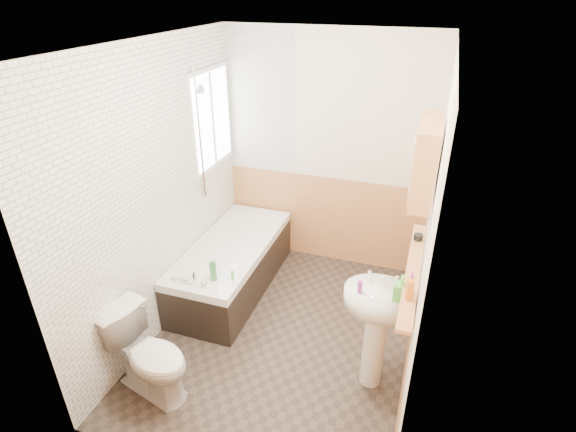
{
  "coord_description": "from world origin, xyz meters",
  "views": [
    {
      "loc": [
        1.04,
        -2.93,
        2.87
      ],
      "look_at": [
        0.0,
        0.15,
        1.15
      ],
      "focal_mm": 28.0,
      "sensor_mm": 36.0,
      "label": 1
    }
  ],
  "objects_px": {
    "sink": "(377,319)",
    "pine_shelf": "(413,270)",
    "bathtub": "(233,265)",
    "medicine_cabinet": "(426,161)",
    "toilet": "(149,355)"
  },
  "relations": [
    {
      "from": "toilet",
      "to": "sink",
      "type": "distance_m",
      "value": 1.74
    },
    {
      "from": "toilet",
      "to": "medicine_cabinet",
      "type": "xyz_separation_m",
      "value": [
        1.77,
        0.83,
        1.48
      ]
    },
    {
      "from": "bathtub",
      "to": "medicine_cabinet",
      "type": "height_order",
      "value": "medicine_cabinet"
    },
    {
      "from": "bathtub",
      "to": "sink",
      "type": "xyz_separation_m",
      "value": [
        1.57,
        -0.79,
        0.36
      ]
    },
    {
      "from": "bathtub",
      "to": "toilet",
      "type": "distance_m",
      "value": 1.42
    },
    {
      "from": "bathtub",
      "to": "medicine_cabinet",
      "type": "xyz_separation_m",
      "value": [
        1.74,
        -0.59,
        1.56
      ]
    },
    {
      "from": "bathtub",
      "to": "pine_shelf",
      "type": "xyz_separation_m",
      "value": [
        1.77,
        -0.63,
        0.74
      ]
    },
    {
      "from": "sink",
      "to": "pine_shelf",
      "type": "bearing_deg",
      "value": 51.56
    },
    {
      "from": "sink",
      "to": "pine_shelf",
      "type": "distance_m",
      "value": 0.45
    },
    {
      "from": "sink",
      "to": "medicine_cabinet",
      "type": "xyz_separation_m",
      "value": [
        0.17,
        0.21,
        1.19
      ]
    },
    {
      "from": "pine_shelf",
      "to": "toilet",
      "type": "bearing_deg",
      "value": -156.43
    },
    {
      "from": "toilet",
      "to": "medicine_cabinet",
      "type": "relative_size",
      "value": 1.23
    },
    {
      "from": "bathtub",
      "to": "toilet",
      "type": "bearing_deg",
      "value": -91.21
    },
    {
      "from": "toilet",
      "to": "sink",
      "type": "height_order",
      "value": "sink"
    },
    {
      "from": "toilet",
      "to": "sink",
      "type": "xyz_separation_m",
      "value": [
        1.6,
        0.62,
        0.29
      ]
    }
  ]
}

